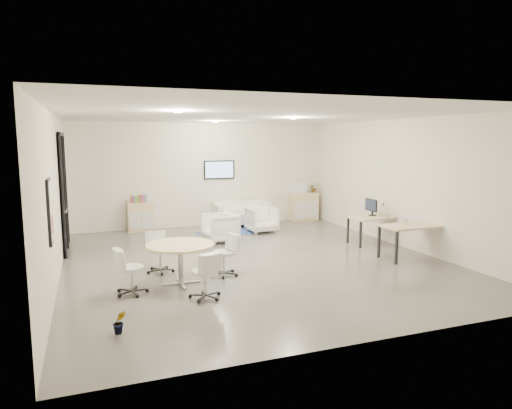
{
  "coord_description": "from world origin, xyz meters",
  "views": [
    {
      "loc": [
        -3.39,
        -9.37,
        2.66
      ],
      "look_at": [
        0.23,
        0.4,
        1.19
      ],
      "focal_mm": 32.0,
      "sensor_mm": 36.0,
      "label": 1
    }
  ],
  "objects": [
    {
      "name": "room_shell",
      "position": [
        0.0,
        0.0,
        1.6
      ],
      "size": [
        9.6,
        10.6,
        4.8
      ],
      "color": "#56534F",
      "rests_on": "ground"
    },
    {
      "name": "glass_door",
      "position": [
        -3.95,
        2.51,
        1.5
      ],
      "size": [
        0.09,
        1.9,
        2.85
      ],
      "color": "black",
      "rests_on": "room_shell"
    },
    {
      "name": "artwork",
      "position": [
        -3.97,
        -1.6,
        1.55
      ],
      "size": [
        0.05,
        0.54,
        1.04
      ],
      "color": "black",
      "rests_on": "room_shell"
    },
    {
      "name": "wall_tv",
      "position": [
        0.5,
        4.46,
        1.75
      ],
      "size": [
        0.98,
        0.06,
        0.58
      ],
      "color": "black",
      "rests_on": "room_shell"
    },
    {
      "name": "ceiling_spots",
      "position": [
        -0.2,
        0.83,
        3.18
      ],
      "size": [
        3.14,
        4.14,
        0.03
      ],
      "color": "#FFEAC6",
      "rests_on": "room_shell"
    },
    {
      "name": "sideboard_left",
      "position": [
        -1.97,
        4.28,
        0.42
      ],
      "size": [
        0.76,
        0.39,
        0.85
      ],
      "color": "#DCC284",
      "rests_on": "room_shell"
    },
    {
      "name": "sideboard_right",
      "position": [
        3.35,
        4.25,
        0.47
      ],
      "size": [
        0.94,
        0.45,
        0.94
      ],
      "color": "#DCC284",
      "rests_on": "room_shell"
    },
    {
      "name": "books",
      "position": [
        -2.01,
        4.28,
        0.96
      ],
      "size": [
        0.44,
        0.14,
        0.22
      ],
      "color": "red",
      "rests_on": "sideboard_left"
    },
    {
      "name": "printer",
      "position": [
        3.15,
        4.25,
        1.11
      ],
      "size": [
        0.56,
        0.49,
        0.36
      ],
      "rotation": [
        0.0,
        0.0,
        -0.14
      ],
      "color": "white",
      "rests_on": "sideboard_right"
    },
    {
      "name": "loveseat",
      "position": [
        1.1,
        4.06,
        0.35
      ],
      "size": [
        1.78,
        0.95,
        0.65
      ],
      "rotation": [
        0.0,
        0.0,
        -0.05
      ],
      "color": "white",
      "rests_on": "room_shell"
    },
    {
      "name": "blue_rug",
      "position": [
        0.33,
        3.12,
        0.01
      ],
      "size": [
        1.71,
        1.3,
        0.01
      ],
      "primitive_type": "cube",
      "rotation": [
        0.0,
        0.0,
        0.19
      ],
      "color": "#324E9A",
      "rests_on": "room_shell"
    },
    {
      "name": "armchair_left",
      "position": [
        -0.16,
        2.07,
        0.42
      ],
      "size": [
        0.84,
        0.88,
        0.83
      ],
      "primitive_type": "imported",
      "rotation": [
        0.0,
        0.0,
        -1.47
      ],
      "color": "white",
      "rests_on": "room_shell"
    },
    {
      "name": "armchair_right",
      "position": [
        1.32,
        2.86,
        0.41
      ],
      "size": [
        0.81,
        0.77,
        0.81
      ],
      "primitive_type": "imported",
      "rotation": [
        0.0,
        0.0,
        0.04
      ],
      "color": "white",
      "rests_on": "room_shell"
    },
    {
      "name": "desk_rear",
      "position": [
        3.56,
        0.45,
        0.64
      ],
      "size": [
        1.43,
        0.82,
        0.71
      ],
      "rotation": [
        0.0,
        0.0,
        0.1
      ],
      "color": "#DCC284",
      "rests_on": "room_shell"
    },
    {
      "name": "desk_front",
      "position": [
        3.47,
        -1.11,
        0.69
      ],
      "size": [
        1.48,
        0.74,
        0.77
      ],
      "rotation": [
        0.0,
        0.0,
        -0.0
      ],
      "color": "#DCC284",
      "rests_on": "room_shell"
    },
    {
      "name": "monitor",
      "position": [
        3.52,
        0.6,
        0.95
      ],
      "size": [
        0.2,
        0.5,
        0.44
      ],
      "color": "black",
      "rests_on": "desk_rear"
    },
    {
      "name": "round_table",
      "position": [
        -1.85,
        -1.17,
        0.68
      ],
      "size": [
        1.26,
        1.26,
        0.77
      ],
      "color": "#DCC284",
      "rests_on": "room_shell"
    },
    {
      "name": "meeting_chairs",
      "position": [
        -1.85,
        -1.17,
        0.41
      ],
      "size": [
        2.54,
        2.54,
        0.82
      ],
      "color": "white",
      "rests_on": "room_shell"
    },
    {
      "name": "plant_cabinet",
      "position": [
        3.73,
        4.25,
        1.05
      ],
      "size": [
        0.32,
        0.34,
        0.23
      ],
      "primitive_type": "imported",
      "rotation": [
        0.0,
        0.0,
        0.17
      ],
      "color": "#3F7F3F",
      "rests_on": "sideboard_right"
    },
    {
      "name": "plant_floor",
      "position": [
        -3.07,
        -3.06,
        0.07
      ],
      "size": [
        0.21,
        0.35,
        0.15
      ],
      "primitive_type": "imported",
      "rotation": [
        0.0,
        0.0,
        0.09
      ],
      "color": "#3F7F3F",
      "rests_on": "room_shell"
    },
    {
      "name": "cup",
      "position": [
        3.41,
        -0.88,
        0.83
      ],
      "size": [
        0.15,
        0.13,
        0.13
      ],
      "primitive_type": "imported",
      "rotation": [
        0.0,
        0.0,
        -0.25
      ],
      "color": "white",
      "rests_on": "desk_front"
    }
  ]
}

